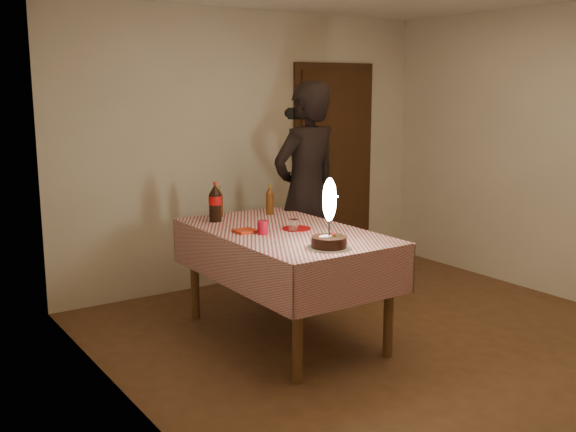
{
  "coord_description": "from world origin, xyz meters",
  "views": [
    {
      "loc": [
        -3.34,
        -3.37,
        1.9
      ],
      "look_at": [
        -0.62,
        0.68,
        0.95
      ],
      "focal_mm": 42.0,
      "sensor_mm": 36.0,
      "label": 1
    }
  ],
  "objects_px": {
    "red_plate": "(296,228)",
    "cola_bottle": "(215,202)",
    "red_cup": "(263,227)",
    "amber_bottle_right": "(270,200)",
    "birthday_cake": "(329,228)",
    "photographer": "(306,192)",
    "amber_bottle_left": "(219,202)",
    "clear_cup": "(293,225)",
    "dining_table": "(284,244)"
  },
  "relations": [
    {
      "from": "photographer",
      "to": "red_cup",
      "type": "bearing_deg",
      "value": -141.66
    },
    {
      "from": "photographer",
      "to": "dining_table",
      "type": "bearing_deg",
      "value": -135.31
    },
    {
      "from": "cola_bottle",
      "to": "birthday_cake",
      "type": "bearing_deg",
      "value": -80.26
    },
    {
      "from": "amber_bottle_right",
      "to": "cola_bottle",
      "type": "bearing_deg",
      "value": -178.39
    },
    {
      "from": "birthday_cake",
      "to": "red_plate",
      "type": "height_order",
      "value": "birthday_cake"
    },
    {
      "from": "birthday_cake",
      "to": "clear_cup",
      "type": "distance_m",
      "value": 0.58
    },
    {
      "from": "birthday_cake",
      "to": "clear_cup",
      "type": "bearing_deg",
      "value": 80.22
    },
    {
      "from": "red_plate",
      "to": "cola_bottle",
      "type": "bearing_deg",
      "value": 121.8
    },
    {
      "from": "amber_bottle_left",
      "to": "red_plate",
      "type": "bearing_deg",
      "value": -71.64
    },
    {
      "from": "red_plate",
      "to": "red_cup",
      "type": "xyz_separation_m",
      "value": [
        -0.31,
        -0.01,
        0.05
      ]
    },
    {
      "from": "red_plate",
      "to": "cola_bottle",
      "type": "relative_size",
      "value": 0.69
    },
    {
      "from": "birthday_cake",
      "to": "cola_bottle",
      "type": "xyz_separation_m",
      "value": [
        -0.21,
        1.21,
        0.02
      ]
    },
    {
      "from": "amber_bottle_right",
      "to": "photographer",
      "type": "xyz_separation_m",
      "value": [
        0.43,
        0.08,
        0.02
      ]
    },
    {
      "from": "red_plate",
      "to": "amber_bottle_left",
      "type": "height_order",
      "value": "amber_bottle_left"
    },
    {
      "from": "red_plate",
      "to": "red_cup",
      "type": "bearing_deg",
      "value": -177.91
    },
    {
      "from": "cola_bottle",
      "to": "amber_bottle_left",
      "type": "distance_m",
      "value": 0.2
    },
    {
      "from": "cola_bottle",
      "to": "amber_bottle_left",
      "type": "relative_size",
      "value": 1.25
    },
    {
      "from": "red_plate",
      "to": "amber_bottle_right",
      "type": "distance_m",
      "value": 0.64
    },
    {
      "from": "dining_table",
      "to": "clear_cup",
      "type": "distance_m",
      "value": 0.17
    },
    {
      "from": "red_cup",
      "to": "clear_cup",
      "type": "bearing_deg",
      "value": -10.03
    },
    {
      "from": "red_plate",
      "to": "photographer",
      "type": "relative_size",
      "value": 0.11
    },
    {
      "from": "birthday_cake",
      "to": "red_cup",
      "type": "relative_size",
      "value": 4.72
    },
    {
      "from": "birthday_cake",
      "to": "photographer",
      "type": "height_order",
      "value": "photographer"
    },
    {
      "from": "red_cup",
      "to": "photographer",
      "type": "xyz_separation_m",
      "value": [
        0.89,
        0.7,
        0.09
      ]
    },
    {
      "from": "birthday_cake",
      "to": "cola_bottle",
      "type": "height_order",
      "value": "birthday_cake"
    },
    {
      "from": "red_cup",
      "to": "amber_bottle_left",
      "type": "distance_m",
      "value": 0.77
    },
    {
      "from": "dining_table",
      "to": "amber_bottle_left",
      "type": "bearing_deg",
      "value": 101.71
    },
    {
      "from": "amber_bottle_right",
      "to": "clear_cup",
      "type": "bearing_deg",
      "value": -107.88
    },
    {
      "from": "amber_bottle_left",
      "to": "amber_bottle_right",
      "type": "relative_size",
      "value": 1.0
    },
    {
      "from": "red_cup",
      "to": "amber_bottle_right",
      "type": "relative_size",
      "value": 0.39
    },
    {
      "from": "cola_bottle",
      "to": "photographer",
      "type": "bearing_deg",
      "value": 5.65
    },
    {
      "from": "photographer",
      "to": "birthday_cake",
      "type": "bearing_deg",
      "value": -119.67
    },
    {
      "from": "photographer",
      "to": "red_plate",
      "type": "bearing_deg",
      "value": -130.14
    },
    {
      "from": "birthday_cake",
      "to": "cola_bottle",
      "type": "distance_m",
      "value": 1.23
    },
    {
      "from": "dining_table",
      "to": "red_cup",
      "type": "xyz_separation_m",
      "value": [
        -0.21,
        -0.03,
        0.16
      ]
    },
    {
      "from": "red_plate",
      "to": "amber_bottle_left",
      "type": "distance_m",
      "value": 0.81
    },
    {
      "from": "dining_table",
      "to": "photographer",
      "type": "height_order",
      "value": "photographer"
    },
    {
      "from": "amber_bottle_left",
      "to": "amber_bottle_right",
      "type": "distance_m",
      "value": 0.43
    },
    {
      "from": "red_plate",
      "to": "amber_bottle_right",
      "type": "height_order",
      "value": "amber_bottle_right"
    },
    {
      "from": "cola_bottle",
      "to": "amber_bottle_left",
      "type": "height_order",
      "value": "cola_bottle"
    },
    {
      "from": "dining_table",
      "to": "amber_bottle_right",
      "type": "height_order",
      "value": "amber_bottle_right"
    },
    {
      "from": "red_cup",
      "to": "amber_bottle_left",
      "type": "relative_size",
      "value": 0.39
    },
    {
      "from": "red_cup",
      "to": "dining_table",
      "type": "bearing_deg",
      "value": 7.96
    },
    {
      "from": "birthday_cake",
      "to": "amber_bottle_right",
      "type": "xyz_separation_m",
      "value": [
        0.31,
        1.23,
        -0.02
      ]
    },
    {
      "from": "clear_cup",
      "to": "photographer",
      "type": "xyz_separation_m",
      "value": [
        0.65,
        0.75,
        0.09
      ]
    },
    {
      "from": "clear_cup",
      "to": "dining_table",
      "type": "bearing_deg",
      "value": 114.72
    },
    {
      "from": "dining_table",
      "to": "photographer",
      "type": "relative_size",
      "value": 0.89
    },
    {
      "from": "red_cup",
      "to": "amber_bottle_right",
      "type": "bearing_deg",
      "value": 53.85
    },
    {
      "from": "dining_table",
      "to": "birthday_cake",
      "type": "xyz_separation_m",
      "value": [
        -0.06,
        -0.63,
        0.25
      ]
    },
    {
      "from": "birthday_cake",
      "to": "amber_bottle_left",
      "type": "height_order",
      "value": "birthday_cake"
    }
  ]
}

